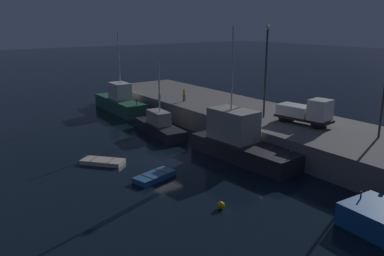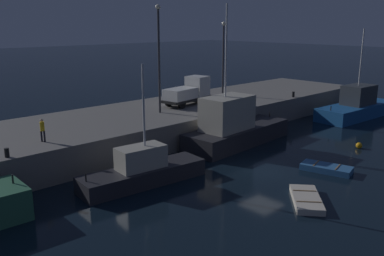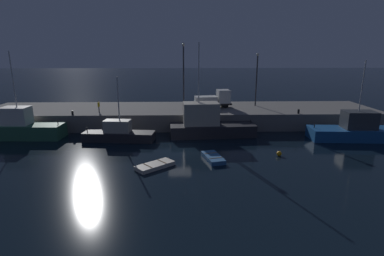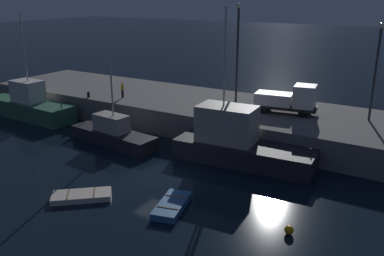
{
  "view_description": "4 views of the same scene",
  "coord_description": "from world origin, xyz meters",
  "px_view_note": "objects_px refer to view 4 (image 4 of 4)",
  "views": [
    {
      "loc": [
        28.56,
        -17.43,
        12.01
      ],
      "look_at": [
        -1.84,
        4.4,
        1.84
      ],
      "focal_mm": 36.85,
      "sensor_mm": 36.0,
      "label": 1
    },
    {
      "loc": [
        -22.71,
        -16.82,
        10.22
      ],
      "look_at": [
        -1.14,
        6.04,
        2.27
      ],
      "focal_mm": 39.26,
      "sensor_mm": 36.0,
      "label": 2
    },
    {
      "loc": [
        0.49,
        -31.68,
        10.68
      ],
      "look_at": [
        1.43,
        2.91,
        1.8
      ],
      "focal_mm": 28.37,
      "sensor_mm": 36.0,
      "label": 3
    },
    {
      "loc": [
        15.97,
        -21.47,
        12.44
      ],
      "look_at": [
        -0.73,
        6.18,
        1.91
      ],
      "focal_mm": 38.6,
      "sensor_mm": 36.0,
      "label": 4
    }
  ],
  "objects_px": {
    "fishing_boat_black": "(113,133)",
    "dinghy_orange_near": "(82,196)",
    "mooring_buoy_near": "(289,230)",
    "lamp_post_east": "(376,65)",
    "dockworker": "(122,89)",
    "bollard_west": "(88,95)",
    "fishing_trawler_red": "(238,142)",
    "fishing_boat_blue": "(29,105)",
    "lamp_post_west": "(237,50)",
    "rowboat_white_mid": "(172,205)",
    "utility_truck": "(288,100)"
  },
  "relations": [
    {
      "from": "utility_truck",
      "to": "bollard_west",
      "type": "height_order",
      "value": "utility_truck"
    },
    {
      "from": "fishing_boat_blue",
      "to": "lamp_post_west",
      "type": "height_order",
      "value": "lamp_post_west"
    },
    {
      "from": "utility_truck",
      "to": "dockworker",
      "type": "relative_size",
      "value": 3.62
    },
    {
      "from": "fishing_boat_blue",
      "to": "rowboat_white_mid",
      "type": "height_order",
      "value": "fishing_boat_blue"
    },
    {
      "from": "fishing_boat_blue",
      "to": "bollard_west",
      "type": "distance_m",
      "value": 6.69
    },
    {
      "from": "dinghy_orange_near",
      "to": "bollard_west",
      "type": "bearing_deg",
      "value": 132.61
    },
    {
      "from": "dockworker",
      "to": "bollard_west",
      "type": "relative_size",
      "value": 2.87
    },
    {
      "from": "dockworker",
      "to": "fishing_trawler_red",
      "type": "bearing_deg",
      "value": -15.42
    },
    {
      "from": "fishing_boat_blue",
      "to": "rowboat_white_mid",
      "type": "xyz_separation_m",
      "value": [
        23.68,
        -8.51,
        -1.07
      ]
    },
    {
      "from": "dinghy_orange_near",
      "to": "utility_truck",
      "type": "height_order",
      "value": "utility_truck"
    },
    {
      "from": "fishing_trawler_red",
      "to": "dinghy_orange_near",
      "type": "distance_m",
      "value": 12.33
    },
    {
      "from": "bollard_west",
      "to": "fishing_trawler_red",
      "type": "bearing_deg",
      "value": -7.51
    },
    {
      "from": "fishing_trawler_red",
      "to": "lamp_post_west",
      "type": "bearing_deg",
      "value": 117.19
    },
    {
      "from": "fishing_boat_blue",
      "to": "fishing_boat_black",
      "type": "xyz_separation_m",
      "value": [
        12.84,
        -1.52,
        -0.4
      ]
    },
    {
      "from": "fishing_boat_black",
      "to": "dinghy_orange_near",
      "type": "relative_size",
      "value": 2.3
    },
    {
      "from": "mooring_buoy_near",
      "to": "lamp_post_east",
      "type": "distance_m",
      "value": 17.91
    },
    {
      "from": "dockworker",
      "to": "bollard_west",
      "type": "bearing_deg",
      "value": -150.23
    },
    {
      "from": "fishing_boat_blue",
      "to": "fishing_boat_black",
      "type": "bearing_deg",
      "value": -6.74
    },
    {
      "from": "fishing_boat_blue",
      "to": "mooring_buoy_near",
      "type": "relative_size",
      "value": 22.07
    },
    {
      "from": "mooring_buoy_near",
      "to": "utility_truck",
      "type": "distance_m",
      "value": 16.33
    },
    {
      "from": "rowboat_white_mid",
      "to": "dockworker",
      "type": "height_order",
      "value": "dockworker"
    },
    {
      "from": "bollard_west",
      "to": "dockworker",
      "type": "bearing_deg",
      "value": 29.77
    },
    {
      "from": "dinghy_orange_near",
      "to": "mooring_buoy_near",
      "type": "relative_size",
      "value": 7.39
    },
    {
      "from": "utility_truck",
      "to": "dockworker",
      "type": "bearing_deg",
      "value": -169.38
    },
    {
      "from": "dinghy_orange_near",
      "to": "lamp_post_west",
      "type": "distance_m",
      "value": 18.64
    },
    {
      "from": "lamp_post_west",
      "to": "utility_truck",
      "type": "height_order",
      "value": "lamp_post_west"
    },
    {
      "from": "rowboat_white_mid",
      "to": "utility_truck",
      "type": "xyz_separation_m",
      "value": [
        1.65,
        16.02,
        3.38
      ]
    },
    {
      "from": "fishing_trawler_red",
      "to": "dockworker",
      "type": "height_order",
      "value": "fishing_trawler_red"
    },
    {
      "from": "mooring_buoy_near",
      "to": "bollard_west",
      "type": "xyz_separation_m",
      "value": [
        -24.72,
        10.25,
        2.37
      ]
    },
    {
      "from": "rowboat_white_mid",
      "to": "dockworker",
      "type": "bearing_deg",
      "value": 138.54
    },
    {
      "from": "dockworker",
      "to": "rowboat_white_mid",
      "type": "bearing_deg",
      "value": -41.46
    },
    {
      "from": "dinghy_orange_near",
      "to": "rowboat_white_mid",
      "type": "relative_size",
      "value": 1.03
    },
    {
      "from": "dockworker",
      "to": "dinghy_orange_near",
      "type": "bearing_deg",
      "value": -58.74
    },
    {
      "from": "lamp_post_east",
      "to": "dockworker",
      "type": "bearing_deg",
      "value": -168.71
    },
    {
      "from": "lamp_post_west",
      "to": "lamp_post_east",
      "type": "height_order",
      "value": "lamp_post_west"
    },
    {
      "from": "fishing_boat_black",
      "to": "lamp_post_east",
      "type": "bearing_deg",
      "value": 28.98
    },
    {
      "from": "fishing_trawler_red",
      "to": "fishing_boat_black",
      "type": "bearing_deg",
      "value": -170.4
    },
    {
      "from": "mooring_buoy_near",
      "to": "utility_truck",
      "type": "bearing_deg",
      "value": 109.57
    },
    {
      "from": "lamp_post_west",
      "to": "bollard_west",
      "type": "relative_size",
      "value": 16.83
    },
    {
      "from": "fishing_boat_blue",
      "to": "utility_truck",
      "type": "height_order",
      "value": "fishing_boat_blue"
    },
    {
      "from": "dockworker",
      "to": "fishing_boat_black",
      "type": "bearing_deg",
      "value": -57.32
    },
    {
      "from": "fishing_boat_blue",
      "to": "lamp_post_west",
      "type": "relative_size",
      "value": 1.21
    },
    {
      "from": "lamp_post_east",
      "to": "fishing_boat_black",
      "type": "bearing_deg",
      "value": -151.02
    },
    {
      "from": "fishing_boat_blue",
      "to": "dockworker",
      "type": "bearing_deg",
      "value": 26.29
    },
    {
      "from": "fishing_boat_black",
      "to": "utility_truck",
      "type": "distance_m",
      "value": 15.65
    },
    {
      "from": "fishing_boat_blue",
      "to": "lamp_post_east",
      "type": "distance_m",
      "value": 33.6
    },
    {
      "from": "fishing_boat_black",
      "to": "dinghy_orange_near",
      "type": "distance_m",
      "value": 10.32
    },
    {
      "from": "fishing_boat_blue",
      "to": "mooring_buoy_near",
      "type": "xyz_separation_m",
      "value": [
        30.69,
        -7.54,
        -1.03
      ]
    },
    {
      "from": "dinghy_orange_near",
      "to": "mooring_buoy_near",
      "type": "height_order",
      "value": "mooring_buoy_near"
    },
    {
      "from": "rowboat_white_mid",
      "to": "bollard_west",
      "type": "relative_size",
      "value": 6.65
    }
  ]
}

